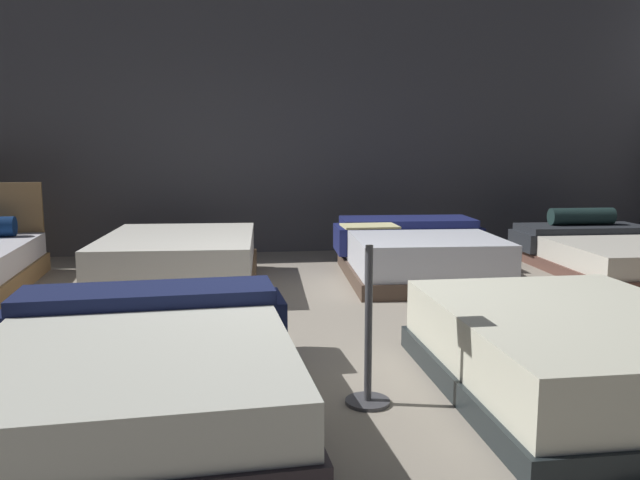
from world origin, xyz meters
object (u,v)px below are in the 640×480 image
Objects in this scene: bed_7 at (611,253)px; bed_1 at (140,371)px; bed_6 at (418,254)px; bed_5 at (179,261)px; bed_2 at (577,353)px; price_sign at (368,337)px.

bed_1 is at bearing -144.16° from bed_7.
bed_7 is at bearing 5.15° from bed_6.
bed_7 is at bearing 4.52° from bed_5.
bed_6 is (2.42, 0.05, 0.01)m from bed_5.
bed_2 is at bearing -123.37° from bed_7.
bed_7 is at bearing 30.78° from bed_1.
bed_1 is 2.22× the size of price_sign.
price_sign reaches higher than bed_2.
bed_7 is (4.61, 3.13, -0.02)m from bed_1.
bed_5 is 2.10× the size of price_sign.
bed_5 reaches higher than bed_1.
bed_5 is at bearing -175.52° from bed_6.
bed_1 is 1.07× the size of bed_6.
bed_6 is 0.91× the size of bed_7.
bed_6 is (2.39, 3.06, 0.04)m from bed_1.
bed_5 is 1.02× the size of bed_6.
bed_6 is at bearing 4.20° from bed_5.
bed_5 is 2.42m from bed_6.
bed_5 is 4.64m from bed_7.
price_sign is at bearing -107.92° from bed_6.
bed_6 is at bearing -176.46° from bed_7.
bed_2 is at bearing -87.28° from bed_6.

